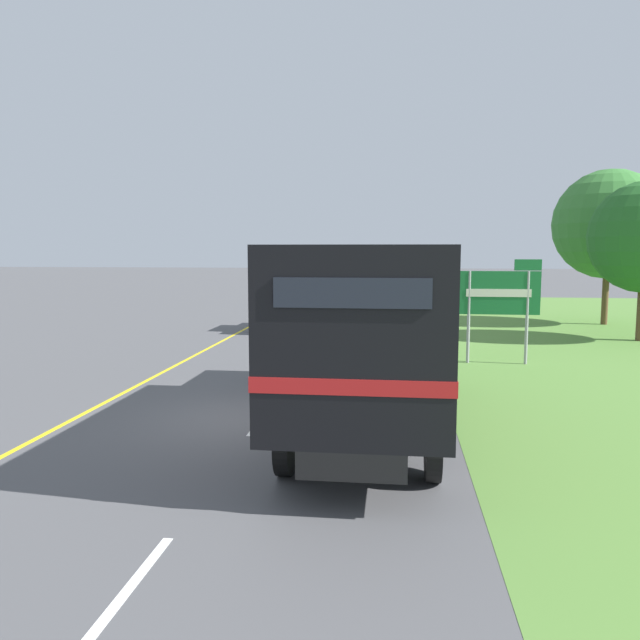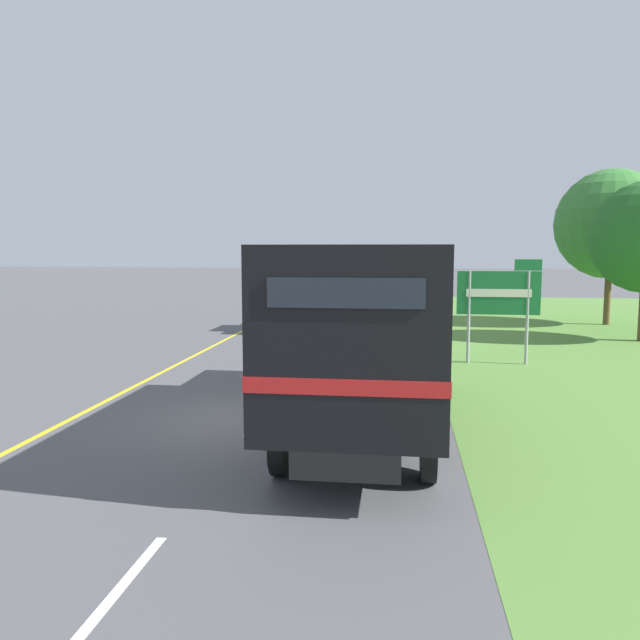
# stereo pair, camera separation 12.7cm
# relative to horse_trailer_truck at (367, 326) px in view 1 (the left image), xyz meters

# --- Properties ---
(ground_plane) EXTENTS (200.00, 200.00, 0.00)m
(ground_plane) POSITION_rel_horse_trailer_truck_xyz_m (-2.06, 0.25, -1.92)
(ground_plane) COLOR #515154
(edge_line_yellow) EXTENTS (0.12, 49.78, 0.01)m
(edge_line_yellow) POSITION_rel_horse_trailer_truck_xyz_m (-5.76, 8.46, -1.92)
(edge_line_yellow) COLOR yellow
(edge_line_yellow) RESTS_ON ground
(centre_dash_nearest) EXTENTS (0.12, 2.60, 0.01)m
(centre_dash_nearest) POSITION_rel_horse_trailer_truck_xyz_m (-2.06, -6.14, -1.92)
(centre_dash_nearest) COLOR white
(centre_dash_nearest) RESTS_ON ground
(centre_dash_near) EXTENTS (0.12, 2.60, 0.01)m
(centre_dash_near) POSITION_rel_horse_trailer_truck_xyz_m (-2.06, 0.46, -1.92)
(centre_dash_near) COLOR white
(centre_dash_near) RESTS_ON ground
(centre_dash_mid_a) EXTENTS (0.12, 2.60, 0.01)m
(centre_dash_mid_a) POSITION_rel_horse_trailer_truck_xyz_m (-2.06, 7.06, -1.92)
(centre_dash_mid_a) COLOR white
(centre_dash_mid_a) RESTS_ON ground
(centre_dash_mid_b) EXTENTS (0.12, 2.60, 0.01)m
(centre_dash_mid_b) POSITION_rel_horse_trailer_truck_xyz_m (-2.06, 13.66, -1.92)
(centre_dash_mid_b) COLOR white
(centre_dash_mid_b) RESTS_ON ground
(centre_dash_far) EXTENTS (0.12, 2.60, 0.01)m
(centre_dash_far) POSITION_rel_horse_trailer_truck_xyz_m (-2.06, 20.26, -1.92)
(centre_dash_far) COLOR white
(centre_dash_far) RESTS_ON ground
(centre_dash_farthest) EXTENTS (0.12, 2.60, 0.01)m
(centre_dash_farthest) POSITION_rel_horse_trailer_truck_xyz_m (-2.06, 26.86, -1.92)
(centre_dash_farthest) COLOR white
(centre_dash_farthest) RESTS_ON ground
(horse_trailer_truck) EXTENTS (2.51, 8.82, 3.38)m
(horse_trailer_truck) POSITION_rel_horse_trailer_truck_xyz_m (0.00, 0.00, 0.00)
(horse_trailer_truck) COLOR black
(horse_trailer_truck) RESTS_ON ground
(lead_car_white) EXTENTS (1.80, 3.92, 1.79)m
(lead_car_white) POSITION_rel_horse_trailer_truck_xyz_m (-4.11, 13.97, -1.01)
(lead_car_white) COLOR black
(lead_car_white) RESTS_ON ground
(highway_sign) EXTENTS (2.36, 0.09, 3.04)m
(highway_sign) POSITION_rel_horse_trailer_truck_xyz_m (3.50, 7.04, 0.07)
(highway_sign) COLOR #9E9EA3
(highway_sign) RESTS_ON ground
(roadside_tree_mid) EXTENTS (4.77, 4.77, 6.81)m
(roadside_tree_mid) POSITION_rel_horse_trailer_truck_xyz_m (9.73, 17.46, 2.50)
(roadside_tree_mid) COLOR brown
(roadside_tree_mid) RESTS_ON ground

